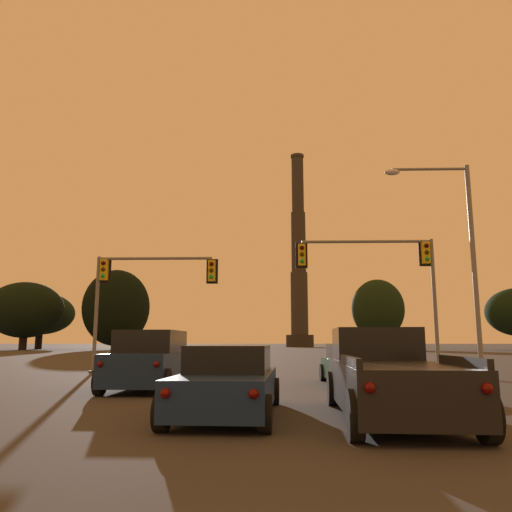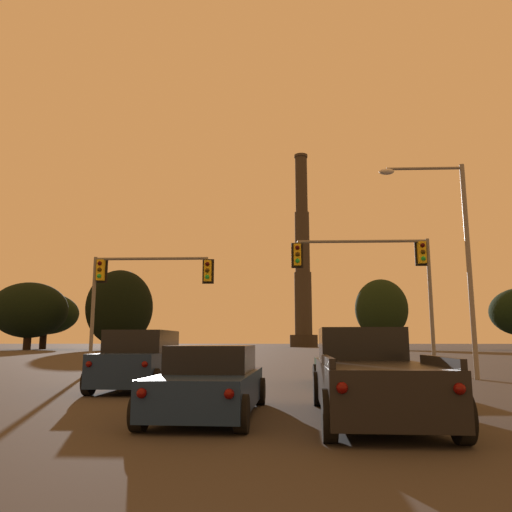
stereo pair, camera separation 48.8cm
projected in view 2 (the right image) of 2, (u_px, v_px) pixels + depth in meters
name	position (u px, v px, depth m)	size (l,w,h in m)	color
suv_left_lane_front	(142.00, 361.00, 16.09)	(2.16, 4.93, 1.86)	navy
sedan_center_lane_second	(211.00, 382.00, 10.38)	(2.19, 4.78, 1.43)	navy
sedan_right_lane_front	(347.00, 366.00, 17.49)	(2.13, 4.76, 1.43)	#0F3823
pickup_truck_right_lane_second	(370.00, 377.00, 10.07)	(2.40, 5.58, 1.82)	black
traffic_light_overhead_left	(135.00, 283.00, 24.93)	(6.20, 0.50, 5.72)	slate
traffic_light_overhead_right	(383.00, 269.00, 23.83)	(6.74, 0.50, 6.38)	slate
street_lamp	(454.00, 244.00, 20.71)	(3.61, 0.36, 8.95)	slate
smokestack	(303.00, 269.00, 131.73)	(7.19, 7.19, 52.02)	#2B2722
treeline_left_mid	(45.00, 314.00, 97.35)	(12.92, 11.62, 10.92)	black
treeline_center_left	(30.00, 310.00, 89.77)	(13.44, 12.10, 12.04)	black
treeline_center_right	(119.00, 308.00, 88.83)	(11.78, 10.60, 14.15)	black
treeline_right_mid	(381.00, 309.00, 92.49)	(9.70, 8.73, 12.94)	black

